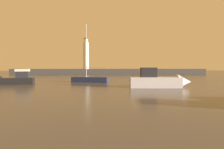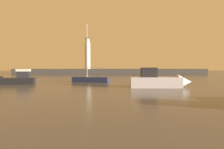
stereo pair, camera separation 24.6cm
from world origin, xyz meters
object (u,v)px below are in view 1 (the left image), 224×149
object	(u,v)px
motorboat_1	(162,81)
mooring_buoy	(146,80)
sailboat_moored	(90,79)
motorboat_3	(12,80)
lighthouse	(86,54)

from	to	relation	value
motorboat_1	mooring_buoy	distance (m)	5.86
sailboat_moored	motorboat_3	bearing A→B (deg)	-162.12
sailboat_moored	mooring_buoy	xyz separation A→B (m)	(9.38, -3.17, 0.01)
motorboat_3	sailboat_moored	size ratio (longest dim) A/B	0.63
lighthouse	mooring_buoy	world-z (taller)	lighthouse
mooring_buoy	motorboat_3	bearing A→B (deg)	-178.29
motorboat_3	mooring_buoy	world-z (taller)	motorboat_3
motorboat_3	mooring_buoy	xyz separation A→B (m)	(21.18, 0.63, -0.19)
motorboat_1	mooring_buoy	world-z (taller)	motorboat_1
lighthouse	sailboat_moored	size ratio (longest dim) A/B	1.18
lighthouse	motorboat_3	world-z (taller)	lighthouse
lighthouse	sailboat_moored	xyz separation A→B (m)	(4.80, -38.16, -7.24)
motorboat_1	motorboat_3	distance (m)	22.68
motorboat_3	mooring_buoy	bearing A→B (deg)	1.71
motorboat_1	mooring_buoy	bearing A→B (deg)	98.90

